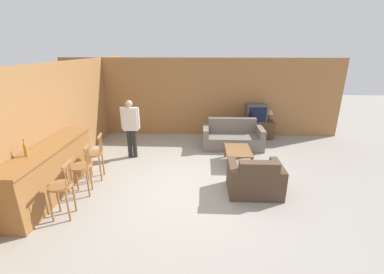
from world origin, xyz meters
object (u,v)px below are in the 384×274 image
(bar_chair_mid, at_px, (81,169))
(armchair_near, at_px, (255,180))
(bar_chair_near, at_px, (61,189))
(person_by_window, at_px, (131,126))
(coffee_table, at_px, (238,152))
(bar_chair_far, at_px, (95,156))
(tv_unit, at_px, (255,129))
(bottle, at_px, (25,149))
(couch_far, at_px, (232,138))
(table_lamp, at_px, (270,111))
(tv, at_px, (256,113))

(bar_chair_mid, xyz_separation_m, armchair_near, (3.56, 0.19, -0.26))
(bar_chair_near, height_order, person_by_window, person_by_window)
(coffee_table, bearing_deg, bar_chair_far, -164.77)
(tv_unit, relative_size, bottle, 3.82)
(coffee_table, height_order, bottle, bottle)
(couch_far, bearing_deg, table_lamp, 34.50)
(bar_chair_far, relative_size, table_lamp, 2.36)
(tv_unit, distance_m, person_by_window, 4.14)
(bottle, height_order, table_lamp, bottle)
(tv_unit, bearing_deg, table_lamp, 0.00)
(bar_chair_near, relative_size, tv_unit, 0.88)
(armchair_near, height_order, person_by_window, person_by_window)
(tv, bearing_deg, couch_far, -133.86)
(bar_chair_near, relative_size, tv, 1.66)
(coffee_table, bearing_deg, bar_chair_near, -145.00)
(bar_chair_far, height_order, couch_far, bar_chair_far)
(couch_far, bearing_deg, tv, 46.14)
(bar_chair_near, height_order, couch_far, bar_chair_near)
(bar_chair_near, distance_m, tv_unit, 6.16)
(bar_chair_mid, xyz_separation_m, tv_unit, (4.21, 3.72, -0.26))
(tv, bearing_deg, bar_chair_mid, -138.54)
(bar_chair_mid, bearing_deg, couch_far, 40.18)
(armchair_near, height_order, tv_unit, armchair_near)
(armchair_near, bearing_deg, coffee_table, 96.93)
(bar_chair_mid, relative_size, armchair_near, 0.97)
(tv, xyz_separation_m, table_lamp, (0.43, 0.00, 0.05))
(couch_far, bearing_deg, bar_chair_mid, -139.82)
(bottle, bearing_deg, tv_unit, 40.76)
(bar_chair_mid, height_order, tv_unit, bar_chair_mid)
(bar_chair_far, relative_size, coffee_table, 1.11)
(couch_far, distance_m, coffee_table, 1.24)
(bar_chair_far, bearing_deg, armchair_near, -7.91)
(bottle, bearing_deg, tv, 40.74)
(bar_chair_far, relative_size, tv_unit, 0.88)
(table_lamp, bearing_deg, bar_chair_far, -146.79)
(tv_unit, bearing_deg, couch_far, -133.76)
(bar_chair_near, distance_m, person_by_window, 2.78)
(bar_chair_near, xyz_separation_m, bar_chair_far, (-0.00, 1.45, 0.00))
(tv, relative_size, table_lamp, 1.42)
(tv_unit, distance_m, table_lamp, 0.76)
(person_by_window, bearing_deg, couch_far, 17.60)
(bar_chair_far, relative_size, tv, 1.66)
(bar_chair_far, bearing_deg, bottle, -120.26)
(coffee_table, distance_m, bottle, 4.66)
(armchair_near, xyz_separation_m, tv, (0.65, 3.53, 0.57))
(tv_unit, height_order, person_by_window, person_by_window)
(tv_unit, bearing_deg, bar_chair_near, -133.15)
(bottle, relative_size, person_by_window, 0.19)
(coffee_table, bearing_deg, armchair_near, -83.07)
(bar_chair_near, distance_m, coffee_table, 4.14)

